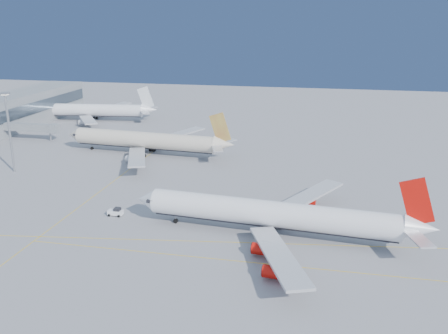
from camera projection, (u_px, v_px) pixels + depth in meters
The scene contains 9 objects.
ground at pixel (222, 231), 116.60m from camera, with size 500.00×500.00×0.00m, color slate.
terminal at pixel (5, 114), 216.68m from camera, with size 18.40×110.00×15.00m.
jet_bridge at pixel (34, 128), 200.88m from camera, with size 23.60×3.60×6.90m.
taxiway_lines at pixel (170, 216), 125.44m from camera, with size 118.86×140.00×0.02m.
airliner_virgin at pixel (277, 215), 112.54m from camera, with size 68.87×61.59×16.98m.
airliner_etihad at pixel (148, 141), 179.81m from camera, with size 65.39×60.18×17.06m.
airliner_third at pixel (92, 110), 238.41m from camera, with size 63.12×57.83×16.93m.
pushback_tug at pixel (116, 212), 125.37m from camera, with size 3.75×2.31×2.10m.
light_mast at pixel (9, 126), 156.88m from camera, with size 2.21×2.21×25.60m.
Camera 1 is at (22.57, -104.87, 48.09)m, focal length 40.00 mm.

